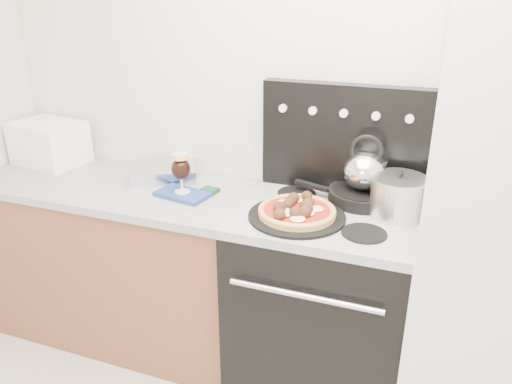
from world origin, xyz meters
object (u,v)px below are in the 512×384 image
at_px(base_cabinet, 123,262).
at_px(stock_pot, 397,198).
at_px(stove_body, 322,305).
at_px(fridge, 508,235).
at_px(beer_glass, 181,173).
at_px(skillet, 363,196).
at_px(oven_mitt, 182,194).
at_px(pizza_pan, 297,216).
at_px(toaster_oven, 49,143).
at_px(tea_kettle, 365,167).
at_px(pizza, 297,210).

height_order(base_cabinet, stock_pot, stock_pot).
relative_size(stove_body, stock_pot, 3.90).
distance_m(fridge, beer_glass, 1.39).
bearing_deg(beer_glass, skillet, 13.25).
bearing_deg(fridge, oven_mitt, 179.87).
height_order(base_cabinet, pizza_pan, pizza_pan).
xyz_separation_m(toaster_oven, skillet, (1.72, 0.01, -0.07)).
xyz_separation_m(toaster_oven, tea_kettle, (1.72, 0.01, 0.07)).
relative_size(beer_glass, pizza, 0.60).
height_order(stove_body, toaster_oven, toaster_oven).
height_order(stove_body, pizza, pizza).
relative_size(skillet, tea_kettle, 1.44).
bearing_deg(beer_glass, oven_mitt, 0.00).
height_order(beer_glass, pizza_pan, beer_glass).
distance_m(stove_body, stock_pot, 0.63).
xyz_separation_m(stove_body, fridge, (0.70, -0.03, 0.51)).
distance_m(base_cabinet, fridge, 1.88).
distance_m(skillet, tea_kettle, 0.13).
bearing_deg(stock_pot, oven_mitt, -174.78).
bearing_deg(pizza_pan, fridge, 5.13).
distance_m(fridge, tea_kettle, 0.62).
height_order(stove_body, beer_glass, beer_glass).
distance_m(oven_mitt, tea_kettle, 0.85).
xyz_separation_m(pizza_pan, stock_pot, (0.39, 0.16, 0.08)).
distance_m(base_cabinet, toaster_oven, 0.78).
height_order(oven_mitt, pizza, pizza).
relative_size(toaster_oven, pizza, 1.13).
height_order(fridge, beer_glass, fridge).
bearing_deg(toaster_oven, base_cabinet, -5.55).
xyz_separation_m(base_cabinet, stove_body, (1.10, -0.02, 0.01)).
xyz_separation_m(base_cabinet, oven_mitt, (0.42, -0.05, 0.48)).
bearing_deg(skillet, base_cabinet, -173.30).
relative_size(base_cabinet, pizza, 4.47).
distance_m(toaster_oven, beer_glass, 0.93).
relative_size(stove_body, pizza_pan, 2.15).
bearing_deg(pizza, stove_body, 41.83).
bearing_deg(tea_kettle, pizza, -116.05).
bearing_deg(pizza, fridge, 5.13).
height_order(fridge, pizza, fridge).
distance_m(pizza_pan, skillet, 0.35).
relative_size(base_cabinet, fridge, 0.76).
relative_size(fridge, toaster_oven, 5.18).
xyz_separation_m(base_cabinet, stock_pot, (1.38, 0.04, 0.57)).
xyz_separation_m(fridge, pizza_pan, (-0.81, -0.07, -0.02)).
bearing_deg(beer_glass, pizza, -7.44).
bearing_deg(base_cabinet, stove_body, -1.30).
xyz_separation_m(oven_mitt, beer_glass, (0.00, 0.00, 0.11)).
relative_size(pizza_pan, tea_kettle, 1.92).
height_order(pizza_pan, stock_pot, stock_pot).
bearing_deg(beer_glass, pizza_pan, -7.44).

